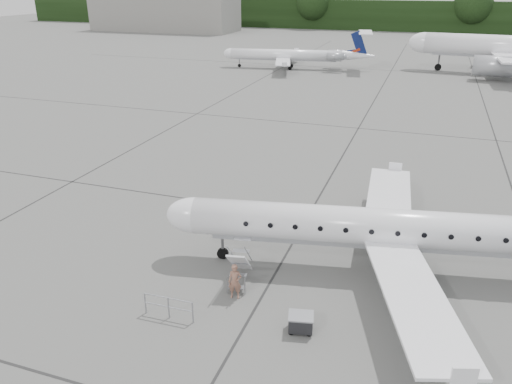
% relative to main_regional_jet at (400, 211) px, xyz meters
% --- Properties ---
extents(ground, '(320.00, 320.00, 0.00)m').
position_rel_main_regional_jet_xyz_m(ground, '(-1.32, -2.04, -3.25)').
color(ground, '#61615F').
rests_on(ground, ground).
extents(treeline, '(260.00, 4.00, 8.00)m').
position_rel_main_regional_jet_xyz_m(treeline, '(-1.32, 127.96, 0.75)').
color(treeline, black).
rests_on(treeline, ground).
extents(terminal_building, '(40.00, 14.00, 10.00)m').
position_rel_main_regional_jet_xyz_m(terminal_building, '(-71.32, 107.96, 1.75)').
color(terminal_building, gray).
rests_on(terminal_building, ground).
extents(main_regional_jet, '(28.34, 22.73, 6.49)m').
position_rel_main_regional_jet_xyz_m(main_regional_jet, '(0.00, 0.00, 0.00)').
color(main_regional_jet, white).
rests_on(main_regional_jet, ground).
extents(airstair, '(1.25, 2.29, 2.03)m').
position_rel_main_regional_jet_xyz_m(airstair, '(-6.75, -3.39, -2.23)').
color(airstair, white).
rests_on(airstair, ground).
extents(passenger, '(0.68, 0.52, 1.66)m').
position_rel_main_regional_jet_xyz_m(passenger, '(-6.51, -4.60, -2.42)').
color(passenger, '#8E5F4D').
rests_on(passenger, ground).
extents(safety_railing, '(2.20, 0.14, 1.00)m').
position_rel_main_regional_jet_xyz_m(safety_railing, '(-8.62, -6.90, -2.75)').
color(safety_railing, gray).
rests_on(safety_railing, ground).
extents(baggage_cart, '(1.11, 0.97, 0.83)m').
position_rel_main_regional_jet_xyz_m(baggage_cart, '(-3.15, -5.93, -2.83)').
color(baggage_cart, black).
rests_on(baggage_cart, ground).
extents(bg_regional_left, '(24.97, 19.65, 5.96)m').
position_rel_main_regional_jet_xyz_m(bg_regional_left, '(-21.72, 56.74, -0.26)').
color(bg_regional_left, white).
rests_on(bg_regional_left, ground).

